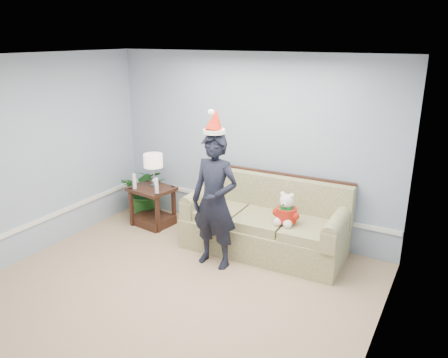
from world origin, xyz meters
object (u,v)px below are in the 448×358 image
object	(u,v)px
side_table	(153,210)
houseplant	(146,191)
sofa	(266,225)
table_lamp	(153,162)
teddy_bear	(286,213)
man	(215,201)

from	to	relation	value
side_table	houseplant	xyz separation A→B (m)	(-0.35, 0.29, 0.18)
sofa	table_lamp	distance (m)	2.03
table_lamp	teddy_bear	distance (m)	2.32
teddy_bear	houseplant	bearing A→B (deg)	172.40
sofa	houseplant	distance (m)	2.29
sofa	man	bearing A→B (deg)	-121.53
sofa	teddy_bear	world-z (taller)	sofa
side_table	teddy_bear	distance (m)	2.35
sofa	side_table	size ratio (longest dim) A/B	3.15
side_table	table_lamp	distance (m)	0.79
sofa	man	xyz separation A→B (m)	(-0.41, -0.71, 0.52)
table_lamp	houseplant	bearing A→B (deg)	148.01
side_table	man	xyz separation A→B (m)	(1.52, -0.61, 0.65)
houseplant	man	size ratio (longest dim) A/B	0.47
table_lamp	houseplant	size ratio (longest dim) A/B	0.63
teddy_bear	man	bearing A→B (deg)	-145.94
table_lamp	man	size ratio (longest dim) A/B	0.30
table_lamp	teddy_bear	bearing A→B (deg)	-3.98
houseplant	man	world-z (taller)	man
sofa	side_table	bearing A→B (deg)	-178.82
houseplant	teddy_bear	size ratio (longest dim) A/B	1.90
sofa	houseplant	xyz separation A→B (m)	(-2.28, 0.19, 0.05)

